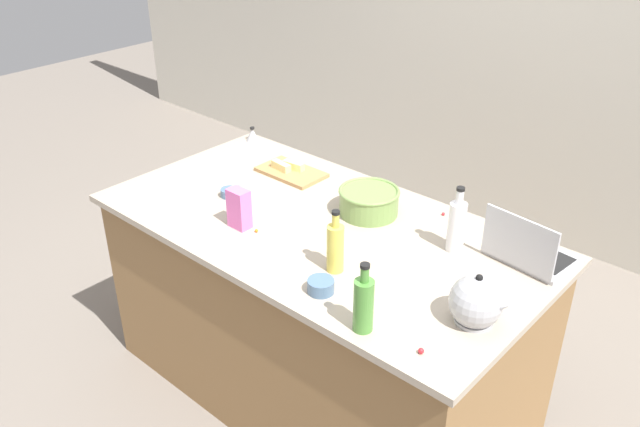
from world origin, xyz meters
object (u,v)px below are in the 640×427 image
bottle_oil (335,247)px  candy_bag (239,209)px  bottle_olive (364,304)px  ramekin_small (321,286)px  butter_stick_left (281,166)px  bottle_vinegar (457,225)px  butter_stick_right (294,165)px  kitchen_timer (252,134)px  laptop (528,251)px  mixing_bowl_large (369,201)px  kettle (476,302)px  ramekin_medium (229,193)px  cutting_board (291,172)px

bottle_oil → candy_bag: bottle_oil is taller
bottle_oil → candy_bag: bearing=-178.0°
bottle_olive → ramekin_small: size_ratio=2.61×
butter_stick_left → candy_bag: size_ratio=0.65×
bottle_vinegar → bottle_oil: bottle_vinegar is taller
butter_stick_right → candy_bag: candy_bag is taller
bottle_olive → butter_stick_right: bottle_olive is taller
butter_stick_left → kitchen_timer: size_ratio=1.43×
laptop → butter_stick_right: size_ratio=3.02×
mixing_bowl_large → kettle: bearing=-26.2°
laptop → candy_bag: bearing=-151.7°
ramekin_medium → kitchen_timer: bearing=127.4°
laptop → kitchen_timer: 1.64m
laptop → butter_stick_left: 1.25m
bottle_vinegar → ramekin_medium: (-1.00, -0.28, -0.09)m
mixing_bowl_large → bottle_oil: bearing=-67.6°
butter_stick_right → ramekin_small: (0.75, -0.65, -0.01)m
bottle_olive → mixing_bowl_large: bearing=126.6°
laptop → cutting_board: size_ratio=1.03×
bottle_oil → kitchen_timer: bearing=150.2°
butter_stick_left → kitchen_timer: (-0.39, 0.18, -0.00)m
candy_bag → bottle_vinegar: bearing=29.9°
bottle_olive → kitchen_timer: bottle_olive is taller
bottle_vinegar → ramekin_medium: bottle_vinegar is taller
butter_stick_left → ramekin_small: size_ratio=1.14×
bottle_oil → butter_stick_left: bottle_oil is taller
mixing_bowl_large → candy_bag: (-0.33, -0.44, 0.03)m
laptop → ramekin_medium: (-1.25, -0.39, -0.03)m
ramekin_medium → bottle_olive: bearing=-18.0°
mixing_bowl_large → kettle: size_ratio=1.22×
ramekin_medium → ramekin_small: bearing=-18.9°
butter_stick_right → kitchen_timer: bearing=162.4°
laptop → butter_stick_right: laptop is taller
butter_stick_right → candy_bag: size_ratio=0.65×
mixing_bowl_large → cutting_board: bearing=173.1°
butter_stick_left → laptop: bearing=2.7°
kettle → butter_stick_right: kettle is taller
mixing_bowl_large → butter_stick_left: size_ratio=2.37×
laptop → cutting_board: bearing=-178.2°
cutting_board → butter_stick_left: (-0.05, -0.02, 0.03)m
bottle_vinegar → bottle_oil: size_ratio=1.08×
bottle_vinegar → butter_stick_left: bottle_vinegar is taller
bottle_oil → butter_stick_left: 0.88m
cutting_board → mixing_bowl_large: bearing=-6.9°
ramekin_small → candy_bag: size_ratio=0.57×
bottle_oil → ramekin_medium: (-0.74, 0.13, -0.08)m
butter_stick_left → bottle_vinegar: bearing=-2.7°
mixing_bowl_large → kettle: 0.80m
cutting_board → butter_stick_right: size_ratio=2.93×
bottle_oil → butter_stick_left: size_ratio=2.27×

